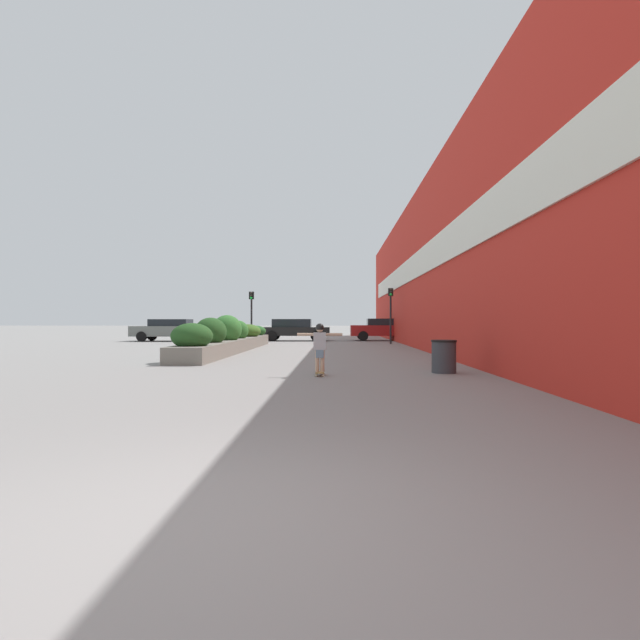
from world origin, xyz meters
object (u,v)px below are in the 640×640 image
skateboard (320,373)px  skateboarder (320,343)px  trash_bin (444,356)px  traffic_light_left (251,308)px  car_leftmost (486,328)px  car_center_left (383,329)px  traffic_light_right (391,306)px  car_rightmost (294,329)px  car_center_right (169,329)px

skateboard → skateboarder: bearing=87.6°
trash_bin → traffic_light_left: bearing=115.0°
skateboard → car_leftmost: size_ratio=0.15×
car_center_left → traffic_light_left: (-8.22, -4.69, 1.33)m
car_leftmost → car_center_left: car_leftmost is taller
car_leftmost → skateboard: bearing=-25.6°
skateboard → trash_bin: (3.15, 0.75, 0.35)m
traffic_light_right → car_rightmost: bearing=142.8°
traffic_light_right → car_leftmost: bearing=35.8°
traffic_light_left → car_rightmost: bearing=62.6°
car_leftmost → car_rightmost: (-13.03, -0.47, -0.05)m
car_leftmost → car_center_right: size_ratio=0.97×
car_leftmost → traffic_light_right: bearing=-54.2°
skateboarder → traffic_light_right: (3.59, 17.08, 1.43)m
skateboarder → traffic_light_left: size_ratio=0.38×
skateboarder → traffic_light_right: size_ratio=0.36×
car_center_right → traffic_light_left: traffic_light_left is taller
skateboard → car_rightmost: bearing=95.8°
skateboard → trash_bin: 3.25m
trash_bin → car_rightmost: car_rightmost is taller
skateboard → car_leftmost: car_leftmost is taller
trash_bin → car_leftmost: bearing=70.8°
skateboarder → traffic_light_right: 17.51m
skateboard → traffic_light_left: size_ratio=0.21×
car_leftmost → car_rightmost: bearing=-87.9°
skateboarder → car_leftmost: (10.59, 22.12, 0.03)m
traffic_light_left → traffic_light_right: (8.22, -0.36, 0.10)m
skateboard → car_center_left: 22.43m
trash_bin → traffic_light_left: 18.49m
car_leftmost → traffic_light_left: size_ratio=1.45×
skateboard → car_rightmost: size_ratio=0.14×
car_center_right → car_rightmost: bearing=-84.0°
skateboard → car_center_right: 23.39m
car_rightmost → traffic_light_right: size_ratio=1.45×
car_center_left → car_rightmost: size_ratio=0.91×
trash_bin → car_center_left: bearing=88.8°
skateboard → traffic_light_right: size_ratio=0.20×
traffic_light_left → trash_bin: bearing=-65.0°
car_center_left → skateboarder: bearing=170.8°
skateboard → traffic_light_left: bearing=104.2°
car_center_right → traffic_light_left: size_ratio=1.49×
traffic_light_right → trash_bin: bearing=-91.6°
car_rightmost → traffic_light_left: traffic_light_left is taller
skateboarder → car_leftmost: car_leftmost is taller
traffic_light_left → car_center_right: bearing=151.3°
trash_bin → car_leftmost: car_leftmost is taller
trash_bin → car_center_right: 24.36m
car_rightmost → car_center_right: bearing=-84.0°
car_rightmost → traffic_light_right: 7.71m
car_rightmost → skateboard: bearing=6.4°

